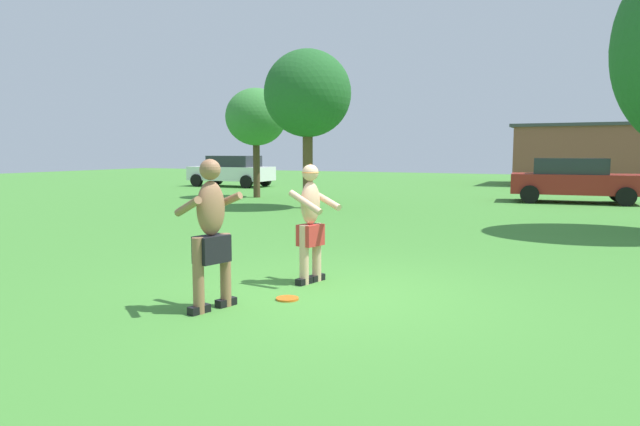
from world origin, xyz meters
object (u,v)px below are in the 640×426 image
at_px(tree_right_field, 308,94).
at_px(car_white_near_post, 232,170).
at_px(car_red_far_end, 574,179).
at_px(player_in_black, 211,230).
at_px(tree_behind_players, 256,118).
at_px(player_with_cap, 311,218).
at_px(frisbee, 287,299).

bearing_deg(tree_right_field, car_white_near_post, 136.23).
bearing_deg(car_red_far_end, car_white_near_post, 171.64).
xyz_separation_m(player_in_black, car_white_near_post, (-12.91, 19.26, -0.11)).
relative_size(player_in_black, tree_behind_players, 0.41).
bearing_deg(tree_behind_players, car_red_far_end, 14.54).
bearing_deg(player_with_cap, player_in_black, -103.91).
relative_size(frisbee, tree_behind_players, 0.07).
relative_size(frisbee, car_white_near_post, 0.07).
distance_m(car_red_far_end, tree_behind_players, 11.97).
bearing_deg(car_red_far_end, tree_right_field, -142.85).
bearing_deg(frisbee, player_with_cap, 98.83).
bearing_deg(frisbee, car_white_near_post, 126.10).
relative_size(frisbee, car_red_far_end, 0.06).
height_order(frisbee, car_white_near_post, car_white_near_post).
bearing_deg(player_in_black, tree_right_field, 111.55).
bearing_deg(frisbee, tree_right_field, 115.63).
relative_size(player_in_black, frisbee, 6.16).
bearing_deg(frisbee, tree_behind_players, 123.33).
height_order(car_white_near_post, tree_behind_players, tree_behind_players).
xyz_separation_m(car_red_far_end, tree_behind_players, (-11.37, -2.95, 2.30)).
distance_m(car_red_far_end, tree_right_field, 10.00).
distance_m(tree_right_field, tree_behind_players, 4.71).
xyz_separation_m(frisbee, car_white_near_post, (-13.49, 18.49, 0.81)).
relative_size(player_with_cap, player_in_black, 0.95).
height_order(player_in_black, frisbee, player_in_black).
xyz_separation_m(player_with_cap, car_red_far_end, (2.86, 15.16, -0.09)).
height_order(player_with_cap, frisbee, player_with_cap).
xyz_separation_m(player_in_black, tree_behind_players, (-8.09, 13.93, 2.19)).
xyz_separation_m(player_with_cap, tree_right_field, (-4.80, 9.36, 2.71)).
xyz_separation_m(car_white_near_post, car_red_far_end, (16.20, -2.38, 0.00)).
bearing_deg(player_in_black, tree_behind_players, 120.13).
height_order(frisbee, tree_behind_players, tree_behind_players).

